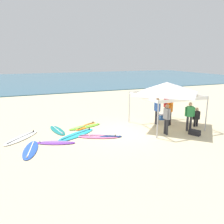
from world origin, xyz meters
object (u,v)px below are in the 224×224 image
at_px(surfboard_lime, 85,127).
at_px(person_orange, 170,110).
at_px(person_blue, 157,109).
at_px(canopy_tent, 167,88).
at_px(surfboard_purple, 56,143).
at_px(surfboard_teal, 57,130).
at_px(surfboard_cyan, 77,135).
at_px(surfboard_white, 21,138).
at_px(person_red, 166,105).
at_px(gear_bag_near_tent, 194,132).
at_px(cooler_box, 162,117).
at_px(person_green, 190,115).
at_px(person_black, 196,116).
at_px(surfboard_navy, 104,137).
at_px(surfboard_orange, 86,126).
at_px(surfboard_blue, 31,150).
at_px(person_grey, 167,117).
at_px(surfboard_pink, 98,136).

distance_m(surfboard_lime, person_orange, 5.37).
bearing_deg(person_blue, canopy_tent, -65.70).
bearing_deg(surfboard_purple, surfboard_teal, 78.17).
bearing_deg(surfboard_purple, surfboard_cyan, 31.92).
bearing_deg(person_orange, surfboard_white, 173.30).
bearing_deg(surfboard_white, person_red, 2.32).
xyz_separation_m(gear_bag_near_tent, cooler_box, (0.20, 3.39, 0.06)).
height_order(surfboard_lime, surfboard_purple, same).
xyz_separation_m(surfboard_lime, surfboard_white, (-3.68, -0.64, -0.00)).
distance_m(surfboard_cyan, person_orange, 5.96).
distance_m(surfboard_cyan, person_green, 6.53).
bearing_deg(canopy_tent, person_black, -23.51).
bearing_deg(canopy_tent, surfboard_navy, -173.78).
bearing_deg(person_blue, surfboard_cyan, -178.84).
xyz_separation_m(surfboard_teal, gear_bag_near_tent, (6.90, -3.64, 0.10)).
relative_size(surfboard_cyan, person_blue, 1.51).
bearing_deg(gear_bag_near_tent, person_blue, 107.40).
relative_size(person_red, person_black, 1.43).
xyz_separation_m(canopy_tent, surfboard_lime, (-4.64, 1.70, -2.35)).
bearing_deg(surfboard_lime, person_black, -21.04).
height_order(surfboard_lime, person_red, person_red).
xyz_separation_m(surfboard_teal, person_green, (7.05, -2.98, 0.95)).
xyz_separation_m(surfboard_teal, surfboard_orange, (1.78, 0.16, 0.00)).
relative_size(surfboard_blue, surfboard_white, 1.06).
relative_size(surfboard_white, person_green, 1.29).
bearing_deg(person_blue, person_green, -63.32).
xyz_separation_m(surfboard_navy, gear_bag_near_tent, (4.76, -1.55, 0.10)).
xyz_separation_m(surfboard_cyan, person_grey, (4.66, -1.73, 0.95)).
bearing_deg(person_orange, surfboard_teal, 166.67).
relative_size(surfboard_lime, person_grey, 1.33).
bearing_deg(surfboard_orange, surfboard_teal, -174.94).
bearing_deg(person_black, person_red, 107.20).
bearing_deg(surfboard_white, person_grey, -17.46).
relative_size(surfboard_blue, surfboard_navy, 1.19).
bearing_deg(person_red, surfboard_cyan, -171.29).
distance_m(surfboard_pink, gear_bag_near_tent, 5.35).
xyz_separation_m(surfboard_orange, person_green, (5.27, -3.13, 0.95)).
bearing_deg(surfboard_orange, surfboard_lime, -133.63).
bearing_deg(person_black, surfboard_orange, 158.05).
xyz_separation_m(canopy_tent, surfboard_white, (-8.33, 1.05, -2.35)).
xyz_separation_m(surfboard_teal, cooler_box, (7.10, -0.24, 0.16)).
bearing_deg(person_black, surfboard_lime, 158.96).
relative_size(surfboard_teal, cooler_box, 4.23).
xyz_separation_m(person_green, person_black, (1.06, 0.58, -0.33)).
distance_m(surfboard_pink, person_red, 5.94).
height_order(person_red, gear_bag_near_tent, person_red).
height_order(surfboard_blue, surfboard_pink, same).
bearing_deg(surfboard_navy, person_orange, 6.11).
distance_m(gear_bag_near_tent, cooler_box, 3.40).
xyz_separation_m(surfboard_blue, surfboard_teal, (1.63, 2.44, 0.00)).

